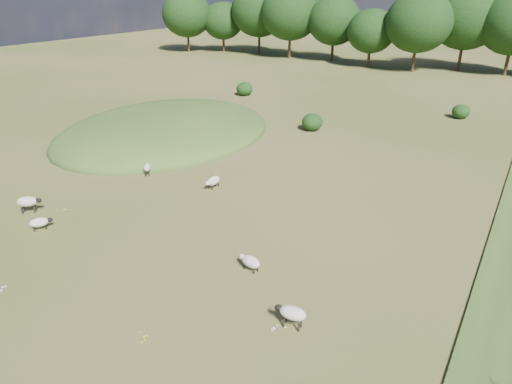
# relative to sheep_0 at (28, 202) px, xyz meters

# --- Properties ---
(ground) EXTENTS (160.00, 160.00, 0.00)m
(ground) POSITION_rel_sheep_0_xyz_m (8.31, 23.06, -0.66)
(ground) COLOR #3F5219
(ground) RESTS_ON ground
(mound) EXTENTS (16.00, 20.00, 4.00)m
(mound) POSITION_rel_sheep_0_xyz_m (-3.69, 15.06, -0.66)
(mound) COLOR #33561E
(mound) RESTS_ON ground
(treeline) EXTENTS (96.28, 14.66, 11.70)m
(treeline) POSITION_rel_sheep_0_xyz_m (7.25, 58.49, 5.90)
(treeline) COLOR black
(treeline) RESTS_ON ground
(shrubs) EXTENTS (24.19, 12.52, 1.50)m
(shrubs) POSITION_rel_sheep_0_xyz_m (4.35, 28.29, 0.06)
(shrubs) COLOR black
(shrubs) RESTS_ON ground
(sheep_0) EXTENTS (1.28, 1.16, 0.95)m
(sheep_0) POSITION_rel_sheep_0_xyz_m (0.00, 0.00, 0.00)
(sheep_0) COLOR beige
(sheep_0) RESTS_ON ground
(sheep_1) EXTENTS (0.92, 1.13, 0.65)m
(sheep_1) POSITION_rel_sheep_0_xyz_m (2.20, -0.86, -0.25)
(sheep_1) COLOR beige
(sheep_1) RESTS_ON ground
(sheep_2) EXTENTS (0.92, 1.00, 0.75)m
(sheep_2) POSITION_rel_sheep_0_xyz_m (1.62, 7.45, -0.14)
(sheep_2) COLOR beige
(sheep_2) RESTS_ON ground
(sheep_3) EXTENTS (0.61, 1.27, 0.72)m
(sheep_3) POSITION_rel_sheep_0_xyz_m (6.57, 8.06, -0.21)
(sheep_3) COLOR beige
(sheep_3) RESTS_ON ground
(sheep_4) EXTENTS (1.27, 0.65, 0.90)m
(sheep_4) POSITION_rel_sheep_0_xyz_m (16.57, -0.53, -0.04)
(sheep_4) COLOR beige
(sheep_4) RESTS_ON ground
(sheep_5) EXTENTS (1.23, 0.69, 0.68)m
(sheep_5) POSITION_rel_sheep_0_xyz_m (13.31, 1.76, -0.23)
(sheep_5) COLOR beige
(sheep_5) RESTS_ON ground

